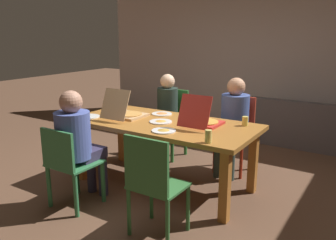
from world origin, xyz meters
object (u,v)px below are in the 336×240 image
dining_table (163,130)px  drinking_glass_0 (208,136)px  person_0 (77,138)px  pizza_box_0 (127,113)px  chair_0 (69,164)px  chair_3 (152,181)px  person_1 (165,110)px  person_2 (233,118)px  plate_1 (164,130)px  drinking_glass_2 (245,121)px  plate_2 (162,114)px  plate_3 (161,121)px  plate_0 (89,117)px  couch (309,129)px  chair_1 (171,121)px  chair_2 (237,130)px  drinking_glass_1 (116,107)px  pizza_box_1 (203,121)px

dining_table → drinking_glass_0: (0.77, -0.42, 0.16)m
person_0 → pizza_box_0: person_0 is taller
pizza_box_0 → drinking_glass_0: (1.26, -0.37, 0.01)m
chair_0 → chair_3: (1.03, 0.00, 0.06)m
person_1 → person_2: bearing=-0.8°
plate_1 → drinking_glass_2: (0.63, 0.66, 0.04)m
plate_2 → drinking_glass_2: bearing=1.9°
chair_0 → plate_3: (0.49, 0.94, 0.31)m
dining_table → person_1: 0.95m
plate_0 → couch: bearing=54.1°
chair_3 → couch: (0.60, 3.47, -0.27)m
chair_3 → plate_2: (-0.75, 1.28, 0.25)m
plate_3 → plate_1: bearing=-51.7°
person_2 → chair_3: (-0.00, -1.77, -0.19)m
chair_1 → dining_table: bearing=-62.5°
chair_2 → plate_2: (-0.75, -0.63, 0.25)m
dining_table → drinking_glass_2: (0.84, 0.34, 0.15)m
person_0 → couch: bearing=63.9°
chair_0 → chair_1: bearing=90.0°
drinking_glass_2 → plate_2: bearing=-178.1°
pizza_box_0 → plate_1: size_ratio=1.99×
drinking_glass_0 → drinking_glass_1: bearing=161.2°
chair_1 → plate_0: (-0.38, -1.26, 0.27)m
pizza_box_0 → dining_table: bearing=6.3°
plate_0 → plate_1: 1.10m
pizza_box_0 → plate_3: 0.47m
plate_2 → drinking_glass_1: 0.62m
chair_3 → plate_1: chair_3 is taller
plate_3 → person_2: bearing=56.6°
plate_3 → drinking_glass_0: bearing=-26.5°
chair_0 → plate_2: size_ratio=3.41×
dining_table → plate_2: bearing=126.0°
chair_1 → plate_0: chair_1 is taller
plate_1 → drinking_glass_0: (0.56, -0.10, 0.05)m
person_2 → drinking_glass_1: bearing=-153.1°
pizza_box_0 → plate_2: bearing=53.5°
chair_3 → couch: 3.54m
person_0 → chair_1: person_0 is taller
pizza_box_1 → plate_3: bearing=-164.7°
person_2 → plate_3: size_ratio=4.76×
chair_1 → plate_0: size_ratio=3.69×
drinking_glass_0 → drinking_glass_2: (0.07, 0.76, -0.01)m
chair_1 → plate_1: 1.51m
chair_2 → plate_1: 1.32m
person_0 → chair_3: 1.05m
plate_3 → couch: (1.15, 2.53, -0.51)m
chair_0 → chair_1: (0.00, 1.94, 0.03)m
chair_3 → drinking_glass_0: 0.67m
person_2 → couch: 1.87m
chair_0 → drinking_glass_2: 1.91m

